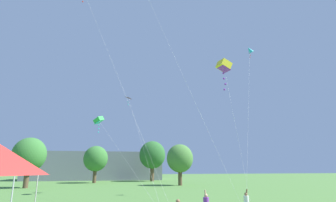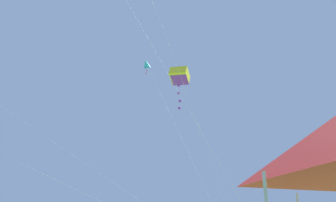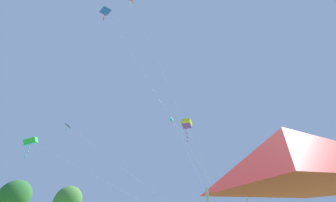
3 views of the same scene
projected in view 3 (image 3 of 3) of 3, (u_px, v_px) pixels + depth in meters
name	position (u px, v px, depth m)	size (l,w,h in m)	color
tree_far_centre	(68.00, 202.00, 33.60)	(4.91, 4.42, 7.41)	brown
tree_far_right	(14.00, 197.00, 38.57)	(6.12, 5.51, 9.23)	brown
festival_tent	(292.00, 156.00, 4.28)	(3.37, 3.37, 4.47)	#B7B7BC
kite_yellow_box_0	(187.00, 124.00, 24.97)	(1.44, 4.94, 13.75)	silver
kite_black_delta_1	(69.00, 126.00, 24.37)	(2.28, 20.77, 13.03)	silver
kite_blue_delta_2	(106.00, 13.00, 19.56)	(8.33, 9.59, 21.34)	silver
kite_cyan_diamond_3	(171.00, 119.00, 35.68)	(8.14, 11.50, 19.10)	silver
kite_pink_delta_4	(132.00, 1.00, 26.43)	(10.27, 7.22, 29.28)	silver
kite_green_box_5	(31.00, 142.00, 19.45)	(6.53, 20.76, 9.82)	silver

